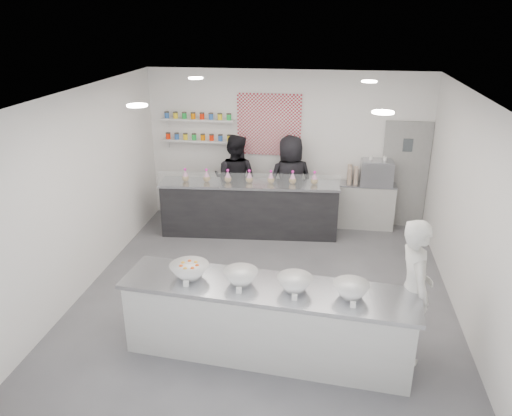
{
  "coord_description": "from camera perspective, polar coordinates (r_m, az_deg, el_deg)",
  "views": [
    {
      "loc": [
        0.86,
        -6.56,
        4.0
      ],
      "look_at": [
        -0.21,
        0.4,
        1.22
      ],
      "focal_mm": 35.0,
      "sensor_mm": 36.0,
      "label": 1
    }
  ],
  "objects": [
    {
      "name": "ceiling",
      "position": [
        6.69,
        1.3,
        12.95
      ],
      "size": [
        6.0,
        6.0,
        0.0
      ],
      "primitive_type": "plane",
      "rotation": [
        3.14,
        0.0,
        0.0
      ],
      "color": "white",
      "rests_on": "floor"
    },
    {
      "name": "back_door",
      "position": [
        10.08,
        16.59,
        3.61
      ],
      "size": [
        0.88,
        0.04,
        2.1
      ],
      "primitive_type": "cube",
      "color": "gray",
      "rests_on": "floor"
    },
    {
      "name": "cookie_bags",
      "position": [
        9.24,
        -0.77,
        3.63
      ],
      "size": [
        2.54,
        0.33,
        0.25
      ],
      "primitive_type": null,
      "rotation": [
        0.0,
        0.0,
        0.08
      ],
      "color": "pink",
      "rests_on": "back_bar"
    },
    {
      "name": "woman_prep",
      "position": [
        6.29,
        17.55,
        -8.99
      ],
      "size": [
        0.53,
        0.72,
        1.82
      ],
      "primitive_type": "imported",
      "rotation": [
        0.0,
        0.0,
        1.72
      ],
      "color": "silver",
      "rests_on": "floor"
    },
    {
      "name": "jar_shelf_upper",
      "position": [
        10.01,
        -6.65,
        9.99
      ],
      "size": [
        1.45,
        0.22,
        0.04
      ],
      "primitive_type": "cube",
      "color": "silver",
      "rests_on": "back_wall"
    },
    {
      "name": "back_wall",
      "position": [
        9.92,
        3.51,
        6.91
      ],
      "size": [
        5.5,
        0.0,
        5.5
      ],
      "primitive_type": "plane",
      "rotation": [
        1.57,
        0.0,
        0.0
      ],
      "color": "white",
      "rests_on": "floor"
    },
    {
      "name": "prep_counter",
      "position": [
        6.24,
        1.26,
        -12.77
      ],
      "size": [
        3.59,
        1.1,
        0.96
      ],
      "primitive_type": "cube",
      "rotation": [
        0.0,
        0.0,
        -0.08
      ],
      "color": "#AFAFAA",
      "rests_on": "floor"
    },
    {
      "name": "prep_bowls",
      "position": [
        5.94,
        1.31,
        -8.25
      ],
      "size": [
        2.41,
        0.72,
        0.17
      ],
      "primitive_type": null,
      "rotation": [
        0.0,
        0.0,
        -0.08
      ],
      "color": "white",
      "rests_on": "prep_counter"
    },
    {
      "name": "jar_shelf_lower",
      "position": [
        10.1,
        -6.54,
        7.66
      ],
      "size": [
        1.45,
        0.22,
        0.04
      ],
      "primitive_type": "cube",
      "color": "silver",
      "rests_on": "back_wall"
    },
    {
      "name": "label_cards",
      "position": [
        5.51,
        1.04,
        -11.43
      ],
      "size": [
        2.01,
        0.04,
        0.07
      ],
      "primitive_type": null,
      "color": "white",
      "rests_on": "prep_counter"
    },
    {
      "name": "back_bar",
      "position": [
        9.45,
        -0.75,
        -0.08
      ],
      "size": [
        3.37,
        0.87,
        1.03
      ],
      "primitive_type": "cube",
      "rotation": [
        0.0,
        0.0,
        0.08
      ],
      "color": "black",
      "rests_on": "floor"
    },
    {
      "name": "preserve_jars",
      "position": [
        10.02,
        -6.64,
        9.19
      ],
      "size": [
        1.45,
        0.1,
        0.56
      ],
      "primitive_type": null,
      "color": "#FB2505",
      "rests_on": "jar_shelf_lower"
    },
    {
      "name": "cup_stacks",
      "position": [
        9.8,
        11.0,
        3.7
      ],
      "size": [
        0.24,
        0.24,
        0.32
      ],
      "primitive_type": null,
      "color": "tan",
      "rests_on": "espresso_ledge"
    },
    {
      "name": "espresso_machine",
      "position": [
        9.81,
        13.61,
        3.93
      ],
      "size": [
        0.61,
        0.42,
        0.46
      ],
      "primitive_type": "cube",
      "color": "#93969E",
      "rests_on": "espresso_ledge"
    },
    {
      "name": "staff_right",
      "position": [
        9.69,
        3.93,
        2.95
      ],
      "size": [
        1.05,
        0.88,
        1.84
      ],
      "primitive_type": "imported",
      "rotation": [
        0.0,
        0.0,
        3.54
      ],
      "color": "black",
      "rests_on": "floor"
    },
    {
      "name": "downlight_3",
      "position": [
        8.24,
        12.82,
        13.92
      ],
      "size": [
        0.24,
        0.24,
        0.02
      ],
      "primitive_type": "cylinder",
      "color": "white",
      "rests_on": "ceiling"
    },
    {
      "name": "downlight_1",
      "position": [
        5.68,
        14.31,
        10.55
      ],
      "size": [
        0.24,
        0.24,
        0.02
      ],
      "primitive_type": "cylinder",
      "color": "white",
      "rests_on": "ceiling"
    },
    {
      "name": "espresso_ledge",
      "position": [
        10.02,
        12.11,
        0.28
      ],
      "size": [
        1.21,
        0.39,
        0.9
      ],
      "primitive_type": "cube",
      "color": "#AFAFAA",
      "rests_on": "floor"
    },
    {
      "name": "staff_left",
      "position": [
        9.84,
        -2.4,
        3.22
      ],
      "size": [
        1.0,
        0.84,
        1.82
      ],
      "primitive_type": "imported",
      "rotation": [
        0.0,
        0.0,
        2.95
      ],
      "color": "black",
      "rests_on": "floor"
    },
    {
      "name": "downlight_0",
      "position": [
        6.09,
        -13.43,
        11.33
      ],
      "size": [
        0.24,
        0.24,
        0.02
      ],
      "primitive_type": "cylinder",
      "color": "white",
      "rests_on": "ceiling"
    },
    {
      "name": "floor",
      "position": [
        7.73,
        1.12,
        -9.61
      ],
      "size": [
        6.0,
        6.0,
        0.0
      ],
      "primitive_type": "plane",
      "color": "#515156",
      "rests_on": "ground"
    },
    {
      "name": "pattern_panel",
      "position": [
        9.83,
        1.5,
        9.5
      ],
      "size": [
        1.25,
        0.03,
        1.2
      ],
      "primitive_type": "cube",
      "color": "maroon",
      "rests_on": "back_wall"
    },
    {
      "name": "right_wall",
      "position": [
        7.27,
        23.22,
        -0.38
      ],
      "size": [
        0.0,
        6.0,
        6.0
      ],
      "primitive_type": "plane",
      "rotation": [
        1.57,
        0.0,
        -1.57
      ],
      "color": "white",
      "rests_on": "floor"
    },
    {
      "name": "left_wall",
      "position": [
        7.89,
        -19.01,
        1.87
      ],
      "size": [
        0.0,
        6.0,
        6.0
      ],
      "primitive_type": "plane",
      "rotation": [
        1.57,
        0.0,
        1.57
      ],
      "color": "white",
      "rests_on": "floor"
    },
    {
      "name": "downlight_2",
      "position": [
        8.53,
        -6.9,
        14.53
      ],
      "size": [
        0.24,
        0.24,
        0.02
      ],
      "primitive_type": "cylinder",
      "color": "white",
      "rests_on": "ceiling"
    },
    {
      "name": "sneeze_guard",
      "position": [
        8.96,
        -0.93,
        3.15
      ],
      "size": [
        3.28,
        0.27,
        0.28
      ],
      "primitive_type": "cube",
      "rotation": [
        0.0,
        0.0,
        0.08
      ],
      "color": "white",
      "rests_on": "back_bar"
    }
  ]
}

